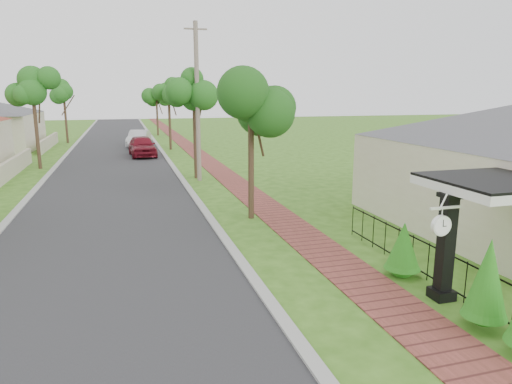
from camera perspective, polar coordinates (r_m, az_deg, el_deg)
name	(u,v)px	position (r m, az deg, el deg)	size (l,w,h in m)	color
ground	(241,305)	(10.61, -1.92, -13.88)	(160.00, 160.00, 0.00)	#346217
road	(114,170)	(29.62, -17.32, 2.59)	(7.00, 120.00, 0.02)	#28282B
kerb_right	(173,168)	(29.76, -10.28, 2.99)	(0.30, 120.00, 0.10)	#9E9E99
kerb_left	(50,173)	(29.92, -24.31, 2.15)	(0.30, 120.00, 0.10)	#9E9E99
sidewalk	(213,166)	(30.13, -5.35, 3.25)	(1.50, 120.00, 0.03)	#93413B
porch_post	(445,253)	(11.30, 22.56, -7.04)	(0.48, 0.48, 2.52)	black
picket_fence	(428,261)	(12.44, 20.74, -8.02)	(0.03, 8.02, 1.00)	black
street_trees	(113,95)	(36.09, -17.43, 11.46)	(10.70, 37.65, 5.89)	#382619
hedge_row	(473,278)	(10.58, 25.54, -9.68)	(0.82, 4.81, 2.20)	#176D15
parked_car_red	(142,146)	(35.67, -14.04, 5.58)	(1.83, 4.54, 1.55)	maroon
parked_car_white	(139,139)	(42.14, -14.42, 6.47)	(1.55, 4.44, 1.46)	silver
near_tree	(251,111)	(16.87, -0.64, 10.14)	(1.99, 1.99, 5.10)	#382619
utility_pole	(197,102)	(24.77, -7.33, 11.06)	(1.20, 0.24, 8.30)	gray
station_clock	(441,224)	(10.47, 22.16, -3.75)	(0.75, 0.13, 0.64)	white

